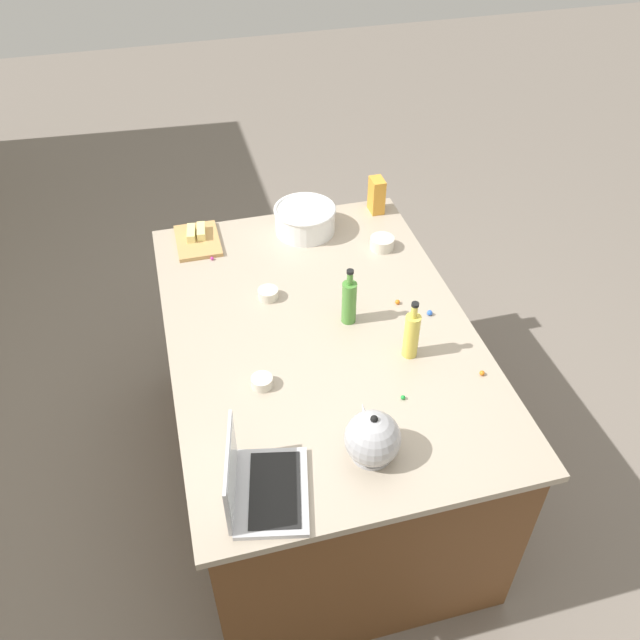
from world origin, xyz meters
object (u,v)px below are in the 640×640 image
object	(u,v)px
ramekin_small	(262,382)
ramekin_wide	(382,243)
laptop	(258,485)
candy_bag	(377,195)
ramekin_medium	(268,294)
mixing_bowl_large	(305,219)
kettle	(372,438)
butter_stick_left	(201,231)
bottle_oil	(412,334)
bottle_olive	(349,301)
cutting_board	(198,241)
butter_stick_right	(191,233)

from	to	relation	value
ramekin_small	ramekin_wide	bearing A→B (deg)	-44.60
laptop	candy_bag	xyz separation A→B (m)	(1.42, -0.84, 0.04)
ramekin_medium	laptop	bearing A→B (deg)	166.95
ramekin_wide	candy_bag	distance (m)	0.31
mixing_bowl_large	kettle	xyz separation A→B (m)	(-1.29, 0.10, 0.01)
butter_stick_left	kettle	bearing A→B (deg)	-164.60
bottle_oil	candy_bag	xyz separation A→B (m)	(0.97, -0.19, -0.01)
kettle	ramekin_small	distance (m)	0.48
bottle_olive	ramekin_wide	xyz separation A→B (m)	(0.43, -0.28, -0.07)
laptop	mixing_bowl_large	distance (m)	1.42
laptop	bottle_oil	size ratio (longest dim) A/B	1.41
ramekin_wide	cutting_board	bearing A→B (deg)	72.36
bottle_olive	ramekin_medium	distance (m)	0.36
bottle_oil	ramekin_wide	distance (m)	0.68
kettle	butter_stick_right	xyz separation A→B (m)	(1.35, 0.42, -0.04)
mixing_bowl_large	butter_stick_right	world-z (taller)	mixing_bowl_large
butter_stick_left	butter_stick_right	size ratio (longest dim) A/B	1.00
butter_stick_left	ramekin_small	size ratio (longest dim) A/B	1.42
laptop	butter_stick_right	world-z (taller)	laptop
mixing_bowl_large	bottle_oil	world-z (taller)	bottle_oil
mixing_bowl_large	kettle	bearing A→B (deg)	175.67
butter_stick_right	ramekin_small	distance (m)	0.98
butter_stick_right	laptop	bearing A→B (deg)	-178.24
bottle_oil	ramekin_small	size ratio (longest dim) A/B	3.19
candy_bag	cutting_board	bearing A→B (deg)	93.25
bottle_olive	ramekin_medium	world-z (taller)	bottle_olive
bottle_oil	ramekin_wide	bearing A→B (deg)	-10.08
laptop	kettle	world-z (taller)	laptop
butter_stick_left	ramekin_small	bearing A→B (deg)	-174.60
bottle_oil	laptop	bearing A→B (deg)	124.81
kettle	cutting_board	bearing A→B (deg)	16.65
butter_stick_left	ramekin_wide	distance (m)	0.82
cutting_board	ramekin_medium	distance (m)	0.52
mixing_bowl_large	bottle_oil	distance (m)	0.91
ramekin_small	cutting_board	bearing A→B (deg)	6.94
ramekin_medium	butter_stick_right	bearing A→B (deg)	27.12
kettle	butter_stick_right	size ratio (longest dim) A/B	1.94
kettle	ramekin_small	xyz separation A→B (m)	(0.38, 0.28, -0.06)
ramekin_medium	candy_bag	bearing A→B (deg)	-50.77
cutting_board	ramekin_medium	bearing A→B (deg)	-153.66
kettle	ramekin_wide	world-z (taller)	kettle
bottle_olive	kettle	world-z (taller)	bottle_olive
bottle_oil	butter_stick_right	bearing A→B (deg)	36.21
cutting_board	candy_bag	size ratio (longest dim) A/B	1.61
kettle	butter_stick_right	world-z (taller)	kettle
kettle	candy_bag	size ratio (longest dim) A/B	1.25
ramekin_small	ramekin_medium	bearing A→B (deg)	-13.89
kettle	ramekin_wide	xyz separation A→B (m)	(1.07, -0.40, -0.05)
mixing_bowl_large	candy_bag	distance (m)	0.38
cutting_board	ramekin_small	distance (m)	0.95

